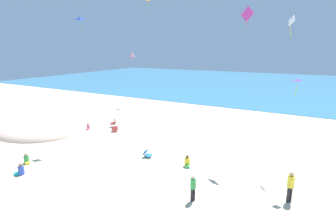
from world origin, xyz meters
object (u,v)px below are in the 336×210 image
Objects in this scene: person_2 at (193,186)px; kite_pink at (132,54)px; beach_chair_far_left at (115,129)px; kite_purple at (297,80)px; person_6 at (26,160)px; beach_chair_near_camera at (147,154)px; kite_white at (292,21)px; person_4 at (21,170)px; beach_chair_mid_beach at (114,122)px; person_3 at (291,185)px; kite_magenta at (247,14)px; person_1 at (88,127)px; kite_blue at (80,18)px; person_0 at (187,162)px.

kite_pink is at bearing -22.30° from person_2.
kite_purple is at bearing -146.12° from beach_chair_far_left.
kite_purple is (16.90, 6.00, 6.13)m from person_6.
beach_chair_near_camera is at bearing -166.71° from beach_chair_far_left.
person_4 is at bearing -144.78° from kite_white.
beach_chair_mid_beach is at bearing 165.18° from kite_purple.
person_3 reaches higher than person_2.
kite_pink is (-18.02, 10.91, -3.06)m from kite_magenta.
person_1 is 19.95m from kite_purple.
beach_chair_mid_beach is 0.92× the size of beach_chair_far_left.
kite_blue is at bearing 108.02° from person_6.
person_4 is 0.41× the size of kite_pink.
person_0 is 1.21× the size of person_1.
kite_magenta reaches higher than person_3.
person_2 is at bearing -117.99° from person_3.
person_3 is 27.76m from kite_pink.
beach_chair_mid_beach is 1.08× the size of person_6.
kite_white is 1.20× the size of kite_blue.
beach_chair_far_left is 1.11× the size of person_4.
person_6 is at bearing 31.05° from person_2.
person_3 is at bearing -82.58° from kite_purple.
beach_chair_near_camera is 0.56× the size of kite_blue.
person_1 is at bearing 159.75° from beach_chair_near_camera.
beach_chair_near_camera is at bearing -171.01° from person_4.
kite_pink is at bearing -19.57° from beach_chair_far_left.
kite_white reaches higher than person_2.
person_1 is (-9.17, 2.87, -0.04)m from beach_chair_near_camera.
person_6 is at bearing -76.60° from kite_pink.
person_0 is 22.29m from kite_pink.
person_1 is 0.64× the size of kite_purple.
person_0 reaches higher than person_4.
person_6 is 21.51m from kite_pink.
kite_pink is at bearing -111.84° from person_4.
beach_chair_mid_beach is 0.53× the size of person_2.
kite_blue is (-16.47, 1.57, 9.62)m from person_3.
kite_pink reaches higher than beach_chair_near_camera.
person_0 is 11.24m from person_4.
kite_blue is (-16.20, -0.55, 4.23)m from kite_purple.
kite_magenta is at bearing 61.18° from person_1.
beach_chair_far_left is 10.14m from person_0.
kite_pink is (-5.39, 14.27, -3.15)m from kite_blue.
person_4 is at bearing -84.88° from kite_blue.
kite_magenta is at bearing 14.89° from kite_blue.
kite_purple is (18.87, -1.92, 6.16)m from person_1.
beach_chair_far_left is at bearing -62.77° from kite_pink.
person_1 is at bearing -108.13° from person_4.
person_2 is at bearing -36.87° from beach_chair_near_camera.
person_0 is 0.46× the size of person_3.
person_6 is (-10.55, -5.13, -0.02)m from person_0.
beach_chair_near_camera reaches higher than beach_chair_mid_beach.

